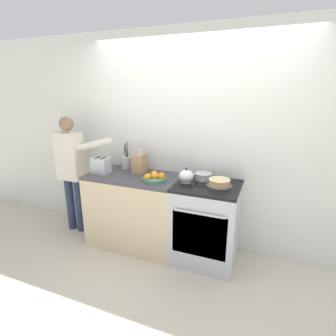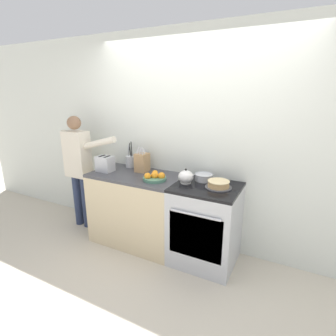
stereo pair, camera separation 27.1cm
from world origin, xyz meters
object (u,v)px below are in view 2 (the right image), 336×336
Objects in this scene: layer_cake at (218,184)px; tea_kettle at (186,177)px; stove_range at (205,224)px; knife_block at (142,162)px; fruit_bowl at (155,177)px; utensil_crock at (130,161)px; mixing_bowl at (204,177)px; person_baker at (79,163)px; toaster at (105,164)px.

tea_kettle is at bearing -176.86° from layer_cake.
knife_block is (-0.91, 0.14, 0.58)m from stove_range.
stove_range is at bearing 1.38° from tea_kettle.
utensil_crock is at bearing 150.99° from fruit_bowl.
knife_block is 0.39m from fruit_bowl.
mixing_bowl is 0.59× the size of utensil_crock.
stove_range is at bearing -0.25° from person_baker.
fruit_bowl is 0.17× the size of person_baker.
utensil_crock is 0.64m from fruit_bowl.
stove_range is 2.80× the size of knife_block.
layer_cake is 1.29m from utensil_crock.
person_baker is at bearing -161.17° from utensil_crock.
layer_cake is at bearing -6.99° from knife_block.
tea_kettle is at bearing 3.32° from toaster.
mixing_bowl is at bearing 47.66° from tea_kettle.
toaster reaches higher than layer_cake.
toaster is (-0.18, -0.29, 0.01)m from utensil_crock.
stove_range is 3.25× the size of layer_cake.
stove_range is 1.09m from knife_block.
toaster reaches higher than tea_kettle.
utensil_crock reaches higher than knife_block.
utensil_crock is (-1.06, 0.06, 0.04)m from mixing_bowl.
utensil_crock is at bearing 18.16° from person_baker.
tea_kettle reaches higher than layer_cake.
toaster is at bearing -121.36° from utensil_crock.
layer_cake is 1.28× the size of toaster.
toaster reaches higher than stove_range.
tea_kettle is 0.23m from mixing_bowl.
person_baker is at bearing -179.59° from stove_range.
fruit_bowl is (-0.35, -0.08, -0.03)m from tea_kettle.
person_baker reaches higher than mixing_bowl.
mixing_bowl is 1.26m from toaster.
layer_cake is 0.80× the size of utensil_crock.
tea_kettle reaches higher than mixing_bowl.
person_baker is at bearing 173.88° from toaster.
tea_kettle is at bearing -132.34° from mixing_bowl.
mixing_bowl is 0.56m from fruit_bowl.
knife_block is at bearing 26.44° from toaster.
fruit_bowl is 1.26m from person_baker.
person_baker reaches higher than toaster.
person_baker is (-1.61, -0.01, -0.04)m from tea_kettle.
person_baker reaches higher than tea_kettle.
person_baker is (-0.52, 0.06, -0.07)m from toaster.
toaster is at bearing -6.79° from person_baker.
knife_block is (-0.67, 0.15, 0.05)m from tea_kettle.
toaster is at bearing 178.96° from fruit_bowl.
toaster is 0.14× the size of person_baker.
fruit_bowl reaches higher than layer_cake.
toaster is at bearing -153.56° from knife_block.
mixing_bowl is 1.77m from person_baker.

